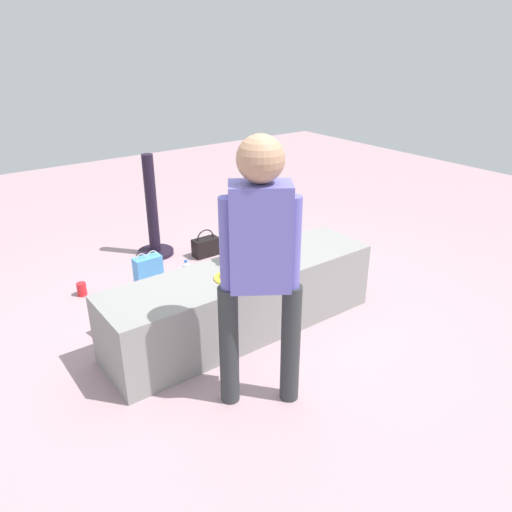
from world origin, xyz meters
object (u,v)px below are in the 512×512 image
adult_standing (260,254)px  gift_bag (149,274)px  party_cup_red (82,289)px  handbag_black_leather (206,246)px  water_bottle_near_gift (186,270)px  cake_plate (230,276)px  cake_box_white (123,325)px  child_seated (254,237)px

adult_standing → gift_bag: size_ratio=4.36×
party_cup_red → handbag_black_leather: 1.30m
adult_standing → water_bottle_near_gift: adult_standing is taller
cake_plate → cake_box_white: cake_plate is taller
adult_standing → handbag_black_leather: adult_standing is taller
adult_standing → water_bottle_near_gift: (0.45, 1.71, -0.89)m
adult_standing → handbag_black_leather: 2.38m
cake_box_white → adult_standing: bearing=-72.0°
cake_plate → party_cup_red: (-0.64, 1.35, -0.48)m
child_seated → adult_standing: adult_standing is taller
child_seated → gift_bag: 1.20m
gift_bag → child_seated: bearing=-67.0°
child_seated → gift_bag: bearing=113.0°
gift_bag → water_bottle_near_gift: (0.38, 0.02, -0.08)m
handbag_black_leather → cake_box_white: bearing=-145.4°
adult_standing → water_bottle_near_gift: 1.97m
gift_bag → adult_standing: bearing=-92.3°
adult_standing → water_bottle_near_gift: size_ratio=8.90×
adult_standing → cake_plate: size_ratio=7.18×
adult_standing → party_cup_red: size_ratio=14.07×
child_seated → handbag_black_leather: 1.52m
water_bottle_near_gift → cake_box_white: 0.98m
child_seated → handbag_black_leather: (0.38, 1.33, -0.63)m
party_cup_red → handbag_black_leather: bearing=3.6°
child_seated → handbag_black_leather: bearing=74.3°
adult_standing → gift_bag: bearing=87.7°
water_bottle_near_gift → party_cup_red: size_ratio=1.58×
child_seated → water_bottle_near_gift: bearing=92.0°
adult_standing → gift_bag: (0.07, 1.68, -0.81)m
water_bottle_near_gift → handbag_black_leather: (0.41, 0.33, 0.01)m
gift_bag → party_cup_red: (-0.50, 0.28, -0.11)m
cake_plate → child_seated: bearing=18.7°
gift_bag → cake_box_white: 0.68m
cake_plate → cake_box_white: bearing=135.9°
water_bottle_near_gift → cake_box_white: water_bottle_near_gift is taller
gift_bag → water_bottle_near_gift: bearing=3.5°
party_cup_red → cake_box_white: size_ratio=0.36×
adult_standing → cake_plate: bearing=71.5°
cake_plate → water_bottle_near_gift: bearing=77.5°
cake_plate → adult_standing: bearing=-108.5°
child_seated → water_bottle_near_gift: (-0.04, 1.00, -0.65)m
cake_plate → party_cup_red: cake_plate is taller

